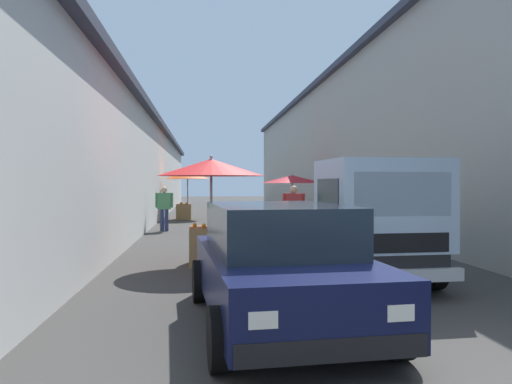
# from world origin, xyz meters

# --- Properties ---
(ground) EXTENTS (90.00, 90.00, 0.00)m
(ground) POSITION_xyz_m (13.50, 0.00, 0.00)
(ground) COLOR #3D3A38
(building_left_whitewash) EXTENTS (49.80, 7.50, 4.42)m
(building_left_whitewash) POSITION_xyz_m (15.75, 7.25, 2.22)
(building_left_whitewash) COLOR silver
(building_left_whitewash) RESTS_ON ground
(building_right_concrete) EXTENTS (49.80, 7.50, 6.64)m
(building_right_concrete) POSITION_xyz_m (15.75, -7.25, 3.33)
(building_right_concrete) COLOR #A39E93
(building_right_concrete) RESTS_ON ground
(fruit_stall_near_left) EXTENTS (2.14, 2.14, 2.36)m
(fruit_stall_near_left) POSITION_xyz_m (19.34, 2.56, 1.79)
(fruit_stall_near_left) COLOR #9E9EA3
(fruit_stall_near_left) RESTS_ON ground
(fruit_stall_far_right) EXTENTS (2.82, 2.82, 2.15)m
(fruit_stall_far_right) POSITION_xyz_m (17.85, -2.21, 1.66)
(fruit_stall_far_right) COLOR #9E9EA3
(fruit_stall_far_right) RESTS_ON ground
(fruit_stall_mid_lane) EXTENTS (2.21, 2.21, 2.29)m
(fruit_stall_mid_lane) POSITION_xyz_m (6.24, 1.65, 1.70)
(fruit_stall_mid_lane) COLOR #9E9EA3
(fruit_stall_mid_lane) RESTS_ON ground
(hatchback_car) EXTENTS (4.02, 2.16, 1.45)m
(hatchback_car) POSITION_xyz_m (1.90, 0.89, 0.74)
(hatchback_car) COLOR #0F1438
(hatchback_car) RESTS_ON ground
(delivery_truck) EXTENTS (5.00, 2.16, 2.08)m
(delivery_truck) POSITION_xyz_m (4.17, -0.96, 1.04)
(delivery_truck) COLOR black
(delivery_truck) RESTS_ON ground
(vendor_by_crates) EXTENTS (0.22, 0.65, 1.64)m
(vendor_by_crates) POSITION_xyz_m (9.81, -0.79, 0.95)
(vendor_by_crates) COLOR #232328
(vendor_by_crates) RESTS_ON ground
(vendor_in_shade) EXTENTS (0.24, 0.63, 1.58)m
(vendor_in_shade) POSITION_xyz_m (13.61, 3.17, 0.91)
(vendor_in_shade) COLOR navy
(vendor_in_shade) RESTS_ON ground
(parked_scooter) EXTENTS (1.68, 0.54, 1.14)m
(parked_scooter) POSITION_xyz_m (15.52, -3.10, 0.45)
(parked_scooter) COLOR black
(parked_scooter) RESTS_ON ground
(plastic_stool) EXTENTS (0.30, 0.30, 0.43)m
(plastic_stool) POSITION_xyz_m (10.75, -1.39, 0.33)
(plastic_stool) COLOR #1E8C3F
(plastic_stool) RESTS_ON ground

